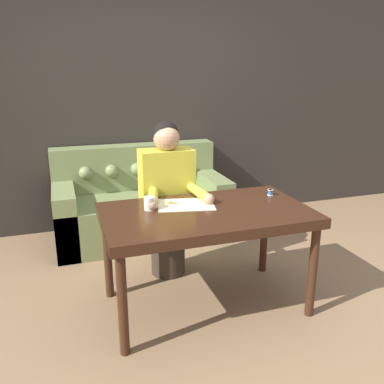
{
  "coord_description": "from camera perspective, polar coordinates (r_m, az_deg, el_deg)",
  "views": [
    {
      "loc": [
        -0.97,
        -2.33,
        1.65
      ],
      "look_at": [
        -0.13,
        0.22,
        0.83
      ],
      "focal_mm": 38.0,
      "sensor_mm": 36.0,
      "label": 1
    }
  ],
  "objects": [
    {
      "name": "ground_plane",
      "position": [
        3.02,
        3.77,
        -16.27
      ],
      "size": [
        16.0,
        16.0,
        0.0
      ],
      "primitive_type": "plane",
      "color": "#846647"
    },
    {
      "name": "wall_back",
      "position": [
        4.4,
        -5.64,
        12.32
      ],
      "size": [
        8.0,
        0.06,
        2.6
      ],
      "color": "#2D2823",
      "rests_on": "ground_plane"
    },
    {
      "name": "dining_table",
      "position": [
        2.78,
        2.03,
        -4.01
      ],
      "size": [
        1.41,
        0.81,
        0.73
      ],
      "color": "#381E11",
      "rests_on": "ground_plane"
    },
    {
      "name": "couch",
      "position": [
        4.15,
        -7.21,
        -1.92
      ],
      "size": [
        1.67,
        0.83,
        0.9
      ],
      "color": "olive",
      "rests_on": "ground_plane"
    },
    {
      "name": "person",
      "position": [
        3.25,
        -3.47,
        -1.1
      ],
      "size": [
        0.49,
        0.63,
        1.27
      ],
      "color": "#33281E",
      "rests_on": "ground_plane"
    },
    {
      "name": "pattern_paper_main",
      "position": [
        2.86,
        -0.88,
        -1.79
      ],
      "size": [
        0.44,
        0.35,
        0.0
      ],
      "color": "beige",
      "rests_on": "dining_table"
    },
    {
      "name": "scissors",
      "position": [
        2.88,
        -2.4,
        -1.66
      ],
      "size": [
        0.19,
        0.18,
        0.01
      ],
      "color": "silver",
      "rests_on": "dining_table"
    },
    {
      "name": "mug",
      "position": [
        2.77,
        -5.93,
        -1.58
      ],
      "size": [
        0.11,
        0.08,
        0.09
      ],
      "color": "silver",
      "rests_on": "dining_table"
    },
    {
      "name": "thread_spool",
      "position": [
        3.13,
        10.92,
        -0.05
      ],
      "size": [
        0.04,
        0.04,
        0.05
      ],
      "color": "#3366B2",
      "rests_on": "dining_table"
    }
  ]
}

